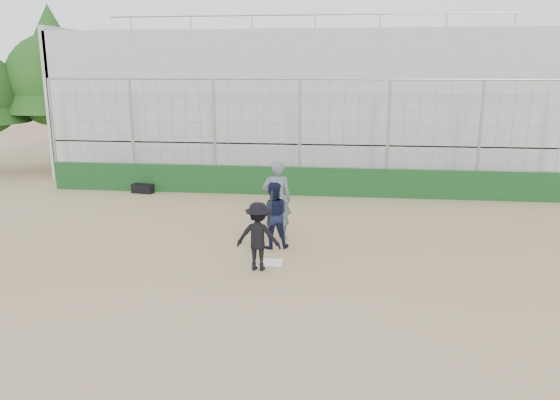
# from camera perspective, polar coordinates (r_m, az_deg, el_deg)

# --- Properties ---
(ground) EXTENTS (90.00, 90.00, 0.00)m
(ground) POSITION_cam_1_polar(r_m,az_deg,el_deg) (12.58, -0.77, -6.59)
(ground) COLOR olive
(ground) RESTS_ON ground
(home_plate) EXTENTS (0.44, 0.44, 0.02)m
(home_plate) POSITION_cam_1_polar(r_m,az_deg,el_deg) (12.58, -0.77, -6.53)
(home_plate) COLOR white
(home_plate) RESTS_ON ground
(backstop) EXTENTS (18.10, 0.25, 4.04)m
(backstop) POSITION_cam_1_polar(r_m,az_deg,el_deg) (19.08, 2.03, 3.34)
(backstop) COLOR #113514
(backstop) RESTS_ON ground
(bleachers) EXTENTS (20.25, 6.70, 6.98)m
(bleachers) POSITION_cam_1_polar(r_m,az_deg,el_deg) (23.75, 3.12, 10.12)
(bleachers) COLOR #979797
(bleachers) RESTS_ON ground
(tree_left) EXTENTS (4.48, 4.48, 7.00)m
(tree_left) POSITION_cam_1_polar(r_m,az_deg,el_deg) (25.97, -22.66, 12.65)
(tree_left) COLOR #3A2615
(tree_left) RESTS_ON ground
(batter_at_plate) EXTENTS (1.02, 0.75, 1.71)m
(batter_at_plate) POSITION_cam_1_polar(r_m,az_deg,el_deg) (11.96, -2.29, -3.80)
(batter_at_plate) COLOR black
(batter_at_plate) RESTS_ON ground
(catcher_crouched) EXTENTS (0.95, 0.82, 1.13)m
(catcher_crouched) POSITION_cam_1_polar(r_m,az_deg,el_deg) (13.42, -0.75, -2.76)
(catcher_crouched) COLOR black
(catcher_crouched) RESTS_ON ground
(umpire) EXTENTS (0.84, 0.63, 1.86)m
(umpire) POSITION_cam_1_polar(r_m,az_deg,el_deg) (14.11, -0.34, -0.39)
(umpire) COLOR #4F5864
(umpire) RESTS_ON ground
(equipment_bag) EXTENTS (0.81, 0.47, 0.37)m
(equipment_bag) POSITION_cam_1_polar(r_m,az_deg,el_deg) (20.13, -14.16, 1.17)
(equipment_bag) COLOR black
(equipment_bag) RESTS_ON ground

